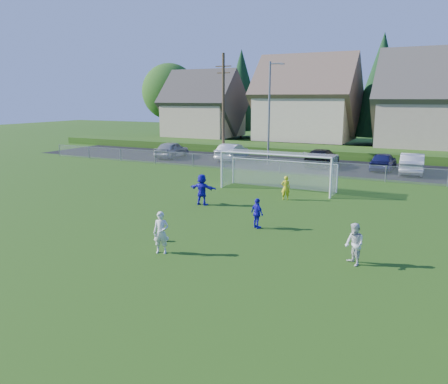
{
  "coord_description": "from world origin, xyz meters",
  "views": [
    {
      "loc": [
        9.31,
        -10.76,
        5.93
      ],
      "look_at": [
        0.0,
        8.0,
        1.4
      ],
      "focal_mm": 35.0,
      "sensor_mm": 36.0,
      "label": 1
    }
  ],
  "objects_px": {
    "player_white_b": "(354,244)",
    "car_b": "(232,152)",
    "car_a": "(172,150)",
    "player_blue_b": "(202,189)",
    "soccer_ball": "(166,239)",
    "car_e": "(383,161)",
    "player_white_a": "(161,233)",
    "goalkeeper": "(286,188)",
    "car_d": "(322,158)",
    "player_blue_a": "(257,213)",
    "car_f": "(412,163)",
    "soccer_goal": "(279,165)"
  },
  "relations": [
    {
      "from": "player_white_a",
      "to": "player_blue_b",
      "type": "distance_m",
      "value": 7.97
    },
    {
      "from": "goalkeeper",
      "to": "soccer_ball",
      "type": "bearing_deg",
      "value": 55.44
    },
    {
      "from": "player_white_b",
      "to": "car_b",
      "type": "xyz_separation_m",
      "value": [
        -15.52,
        22.45,
        0.03
      ]
    },
    {
      "from": "goalkeeper",
      "to": "car_d",
      "type": "xyz_separation_m",
      "value": [
        -1.28,
        13.73,
        0.06
      ]
    },
    {
      "from": "car_b",
      "to": "car_d",
      "type": "relative_size",
      "value": 0.92
    },
    {
      "from": "player_white_a",
      "to": "player_blue_b",
      "type": "height_order",
      "value": "player_blue_b"
    },
    {
      "from": "player_blue_b",
      "to": "player_blue_a",
      "type": "bearing_deg",
      "value": 147.45
    },
    {
      "from": "car_e",
      "to": "car_b",
      "type": "bearing_deg",
      "value": 3.29
    },
    {
      "from": "soccer_ball",
      "to": "goalkeeper",
      "type": "bearing_deg",
      "value": 78.08
    },
    {
      "from": "soccer_ball",
      "to": "car_f",
      "type": "height_order",
      "value": "car_f"
    },
    {
      "from": "car_b",
      "to": "car_e",
      "type": "height_order",
      "value": "car_b"
    },
    {
      "from": "player_white_b",
      "to": "car_e",
      "type": "height_order",
      "value": "player_white_b"
    },
    {
      "from": "player_white_a",
      "to": "player_blue_b",
      "type": "relative_size",
      "value": 0.95
    },
    {
      "from": "player_blue_a",
      "to": "goalkeeper",
      "type": "height_order",
      "value": "goalkeeper"
    },
    {
      "from": "player_white_a",
      "to": "car_a",
      "type": "relative_size",
      "value": 0.35
    },
    {
      "from": "player_white_a",
      "to": "car_a",
      "type": "height_order",
      "value": "player_white_a"
    },
    {
      "from": "player_white_b",
      "to": "car_d",
      "type": "bearing_deg",
      "value": 156.86
    },
    {
      "from": "car_b",
      "to": "car_e",
      "type": "xyz_separation_m",
      "value": [
        13.82,
        0.3,
        -0.05
      ]
    },
    {
      "from": "soccer_ball",
      "to": "player_blue_b",
      "type": "distance_m",
      "value": 6.61
    },
    {
      "from": "car_f",
      "to": "player_blue_a",
      "type": "bearing_deg",
      "value": 71.8
    },
    {
      "from": "player_blue_b",
      "to": "car_b",
      "type": "height_order",
      "value": "player_blue_b"
    },
    {
      "from": "player_blue_a",
      "to": "goalkeeper",
      "type": "distance_m",
      "value": 6.17
    },
    {
      "from": "player_blue_a",
      "to": "player_white_a",
      "type": "bearing_deg",
      "value": 97.82
    },
    {
      "from": "player_white_b",
      "to": "goalkeeper",
      "type": "relative_size",
      "value": 1.08
    },
    {
      "from": "car_d",
      "to": "car_f",
      "type": "distance_m",
      "value": 7.36
    },
    {
      "from": "car_a",
      "to": "car_b",
      "type": "bearing_deg",
      "value": -177.15
    },
    {
      "from": "soccer_ball",
      "to": "car_a",
      "type": "height_order",
      "value": "car_a"
    },
    {
      "from": "player_white_b",
      "to": "goalkeeper",
      "type": "xyz_separation_m",
      "value": [
        -5.53,
        8.8,
        -0.05
      ]
    },
    {
      "from": "player_white_b",
      "to": "soccer_goal",
      "type": "distance_m",
      "value": 13.3
    },
    {
      "from": "player_blue_a",
      "to": "car_d",
      "type": "bearing_deg",
      "value": -52.96
    },
    {
      "from": "player_white_a",
      "to": "player_blue_a",
      "type": "height_order",
      "value": "player_white_a"
    },
    {
      "from": "player_white_a",
      "to": "car_d",
      "type": "bearing_deg",
      "value": 70.46
    },
    {
      "from": "player_white_b",
      "to": "player_blue_a",
      "type": "height_order",
      "value": "player_white_b"
    },
    {
      "from": "goalkeeper",
      "to": "car_b",
      "type": "height_order",
      "value": "car_b"
    },
    {
      "from": "player_white_b",
      "to": "goalkeeper",
      "type": "height_order",
      "value": "player_white_b"
    },
    {
      "from": "soccer_ball",
      "to": "car_d",
      "type": "bearing_deg",
      "value": 88.16
    },
    {
      "from": "player_white_b",
      "to": "car_b",
      "type": "height_order",
      "value": "car_b"
    },
    {
      "from": "player_blue_a",
      "to": "car_d",
      "type": "relative_size",
      "value": 0.27
    },
    {
      "from": "player_blue_b",
      "to": "car_e",
      "type": "distance_m",
      "value": 18.87
    },
    {
      "from": "soccer_ball",
      "to": "car_a",
      "type": "bearing_deg",
      "value": 122.58
    },
    {
      "from": "car_d",
      "to": "car_e",
      "type": "relative_size",
      "value": 1.21
    },
    {
      "from": "player_white_b",
      "to": "player_blue_a",
      "type": "relative_size",
      "value": 1.09
    },
    {
      "from": "player_blue_b",
      "to": "car_f",
      "type": "distance_m",
      "value": 19.31
    },
    {
      "from": "goalkeeper",
      "to": "player_blue_b",
      "type": "bearing_deg",
      "value": 18.09
    },
    {
      "from": "soccer_ball",
      "to": "player_blue_b",
      "type": "height_order",
      "value": "player_blue_b"
    },
    {
      "from": "soccer_ball",
      "to": "car_e",
      "type": "xyz_separation_m",
      "value": [
        5.86,
        23.56,
        0.64
      ]
    },
    {
      "from": "goalkeeper",
      "to": "car_f",
      "type": "relative_size",
      "value": 0.29
    },
    {
      "from": "car_d",
      "to": "player_blue_a",
      "type": "bearing_deg",
      "value": 96.41
    },
    {
      "from": "player_blue_a",
      "to": "car_f",
      "type": "bearing_deg",
      "value": -74.1
    },
    {
      "from": "soccer_ball",
      "to": "player_white_a",
      "type": "bearing_deg",
      "value": -63.29
    }
  ]
}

